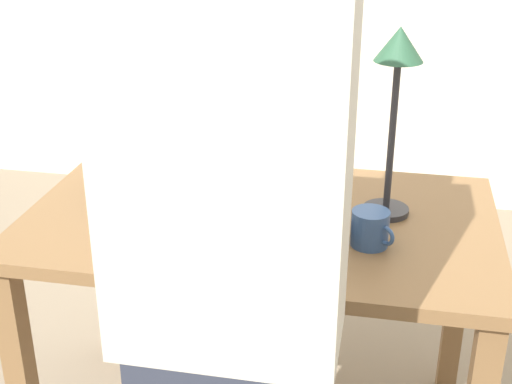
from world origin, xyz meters
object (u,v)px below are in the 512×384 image
at_px(pencil, 255,278).
at_px(reading_lamp, 397,78).
at_px(book_stack_tall, 149,167).
at_px(book_standing_upright, 205,155).
at_px(coffee_mug, 370,228).
at_px(open_book, 251,222).
at_px(person_reader, 230,320).

bearing_deg(pencil, reading_lamp, 55.71).
distance_m(book_stack_tall, book_standing_upright, 0.17).
distance_m(book_stack_tall, pencil, 0.61).
relative_size(coffee_mug, pencil, 0.78).
bearing_deg(book_stack_tall, open_book, -31.67).
distance_m(book_standing_upright, person_reader, 0.90).
distance_m(book_stack_tall, coffee_mug, 0.68).
height_order(book_stack_tall, reading_lamp, reading_lamp).
bearing_deg(reading_lamp, person_reader, -106.74).
bearing_deg(reading_lamp, pencil, -124.29).
distance_m(pencil, person_reader, 0.42).
distance_m(open_book, book_stack_tall, 0.40).
xyz_separation_m(open_book, pencil, (0.06, -0.24, -0.01)).
bearing_deg(coffee_mug, pencil, -138.47).
distance_m(coffee_mug, person_reader, 0.65).
relative_size(book_standing_upright, coffee_mug, 1.88).
distance_m(book_standing_upright, pencil, 0.53).
xyz_separation_m(book_standing_upright, person_reader, (0.27, -0.86, 0.06)).
bearing_deg(coffee_mug, reading_lamp, 80.01).
xyz_separation_m(coffee_mug, person_reader, (-0.20, -0.60, 0.11)).
bearing_deg(book_stack_tall, pencil, -48.53).
relative_size(book_stack_tall, reading_lamp, 0.56).
xyz_separation_m(book_standing_upright, reading_lamp, (0.51, -0.07, 0.27)).
xyz_separation_m(open_book, coffee_mug, (0.30, -0.03, 0.03)).
bearing_deg(book_standing_upright, coffee_mug, -26.61).
bearing_deg(open_book, person_reader, -83.41).
height_order(open_book, coffee_mug, coffee_mug).
height_order(reading_lamp, coffee_mug, reading_lamp).
height_order(pencil, person_reader, person_reader).
distance_m(open_book, person_reader, 0.65).
bearing_deg(person_reader, open_book, -81.51).
height_order(coffee_mug, pencil, coffee_mug).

